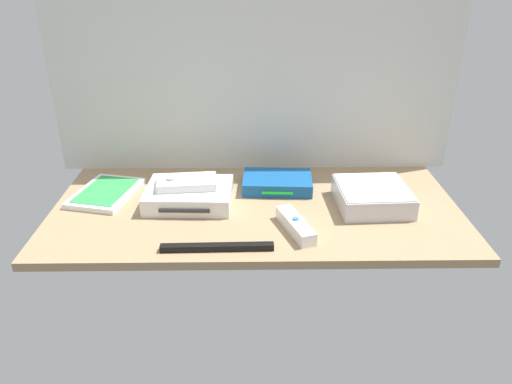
# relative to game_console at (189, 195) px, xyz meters

# --- Properties ---
(ground_plane) EXTENTS (1.00, 0.48, 0.02)m
(ground_plane) POSITION_rel_game_console_xyz_m (0.17, -0.02, -0.03)
(ground_plane) COLOR #9E7F5B
(ground_plane) RESTS_ON ground
(back_wall) EXTENTS (1.10, 0.01, 0.64)m
(back_wall) POSITION_rel_game_console_xyz_m (0.17, 0.22, 0.30)
(back_wall) COLOR silver
(back_wall) RESTS_ON ground
(game_console) EXTENTS (0.22, 0.17, 0.04)m
(game_console) POSITION_rel_game_console_xyz_m (0.00, 0.00, 0.00)
(game_console) COLOR white
(game_console) RESTS_ON ground_plane
(mini_computer) EXTENTS (0.18, 0.18, 0.05)m
(mini_computer) POSITION_rel_game_console_xyz_m (0.45, -0.02, 0.00)
(mini_computer) COLOR silver
(mini_computer) RESTS_ON ground_plane
(game_case) EXTENTS (0.18, 0.22, 0.02)m
(game_case) POSITION_rel_game_console_xyz_m (-0.22, 0.05, -0.01)
(game_case) COLOR white
(game_case) RESTS_ON ground_plane
(network_router) EXTENTS (0.19, 0.13, 0.03)m
(network_router) POSITION_rel_game_console_xyz_m (0.22, 0.08, -0.00)
(network_router) COLOR #145193
(network_router) RESTS_ON ground_plane
(remote_wand) EXTENTS (0.08, 0.15, 0.03)m
(remote_wand) POSITION_rel_game_console_xyz_m (0.25, -0.14, -0.01)
(remote_wand) COLOR white
(remote_wand) RESTS_ON ground_plane
(remote_classic_pad) EXTENTS (0.15, 0.09, 0.02)m
(remote_classic_pad) POSITION_rel_game_console_xyz_m (-0.00, 0.01, 0.03)
(remote_classic_pad) COLOR white
(remote_classic_pad) RESTS_ON game_console
(sensor_bar) EXTENTS (0.24, 0.02, 0.01)m
(sensor_bar) POSITION_rel_game_console_xyz_m (0.08, -0.22, -0.01)
(sensor_bar) COLOR black
(sensor_bar) RESTS_ON ground_plane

